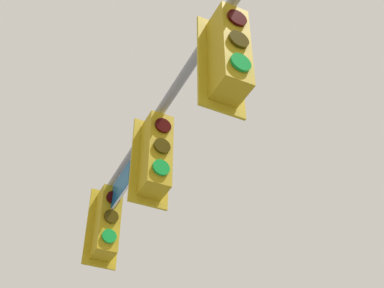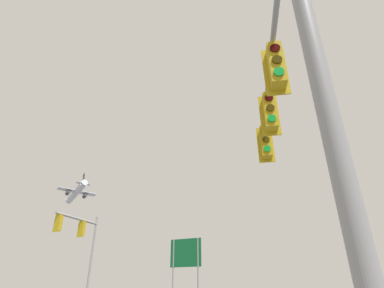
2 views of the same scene
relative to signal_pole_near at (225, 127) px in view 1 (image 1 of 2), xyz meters
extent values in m
cylinder|color=gray|center=(0.86, 0.18, 1.53)|extent=(6.80, 1.55, 0.12)
cube|color=gold|center=(0.03, 0.01, 0.86)|extent=(0.14, 0.52, 1.30)
cube|color=#B79314|center=(-0.16, -0.03, 0.86)|extent=(0.42, 0.39, 1.10)
cylinder|color=#B79314|center=(-0.16, -0.03, 1.47)|extent=(0.04, 0.04, 0.12)
cylinder|color=#340503|center=(-0.35, -0.07, 1.19)|extent=(0.07, 0.22, 0.22)
cylinder|color=#392D05|center=(-0.35, -0.07, 0.86)|extent=(0.07, 0.22, 0.22)
cylinder|color=green|center=(-0.35, -0.07, 0.53)|extent=(0.07, 0.22, 0.22)
cube|color=gold|center=(1.89, 0.40, 0.86)|extent=(0.14, 0.52, 1.30)
cube|color=#B79314|center=(1.71, 0.36, 0.86)|extent=(0.42, 0.39, 1.10)
cylinder|color=#B79314|center=(1.71, 0.36, 1.47)|extent=(0.04, 0.04, 0.12)
cylinder|color=#340503|center=(1.51, 0.32, 1.19)|extent=(0.07, 0.22, 0.22)
cylinder|color=#392D05|center=(1.51, 0.32, 0.86)|extent=(0.07, 0.22, 0.22)
cylinder|color=green|center=(1.51, 0.32, 0.53)|extent=(0.07, 0.22, 0.22)
cube|color=gold|center=(3.75, 0.79, 0.86)|extent=(0.14, 0.52, 1.30)
cube|color=#B79314|center=(3.57, 0.75, 0.86)|extent=(0.42, 0.39, 1.10)
cylinder|color=#B79314|center=(3.57, 0.75, 1.47)|extent=(0.04, 0.04, 0.12)
cylinder|color=#340503|center=(3.37, 0.71, 1.19)|extent=(0.07, 0.22, 0.22)
cylinder|color=#392D05|center=(3.37, 0.71, 0.86)|extent=(0.07, 0.22, 0.22)
cylinder|color=green|center=(3.37, 0.71, 0.53)|extent=(0.07, 0.22, 0.22)
cube|color=#0A4C7F|center=(3.36, 0.71, 1.21)|extent=(1.39, 0.33, 0.43)
cube|color=white|center=(3.36, 0.71, 1.21)|extent=(1.45, 0.33, 0.49)
camera|label=1|loc=(-3.64, 1.23, -3.21)|focal=50.00mm
camera|label=2|loc=(-5.63, -0.14, -3.62)|focal=28.00mm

